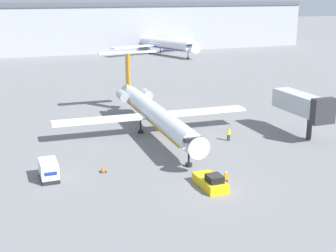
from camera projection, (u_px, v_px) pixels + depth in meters
ground_plane at (215, 190)px, 47.21m from camera, size 600.00×600.00×0.00m
terminal_building at (52, 28)px, 152.84m from camera, size 180.00×16.80×16.12m
airplane_main at (153, 112)px, 65.31m from camera, size 28.01×32.45×9.86m
pushback_tug at (210, 182)px, 47.66m from camera, size 2.10×4.60×1.66m
luggage_cart at (49, 170)px, 49.56m from camera, size 1.82×3.40×2.07m
worker_near_tug at (226, 179)px, 47.59m from camera, size 0.40×0.24×1.74m
worker_by_wing at (229, 134)px, 62.69m from camera, size 0.40×0.25×1.75m
traffic_cone_left at (103, 169)px, 51.79m from camera, size 0.72×0.72×0.76m
airplane_parked_far_left at (157, 43)px, 151.96m from camera, size 32.75×37.43×10.49m
jet_bridge at (303, 105)px, 63.93m from camera, size 3.20×10.36×6.19m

